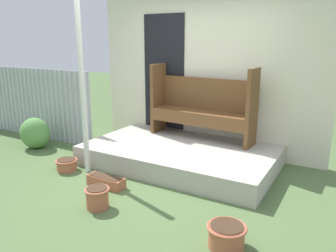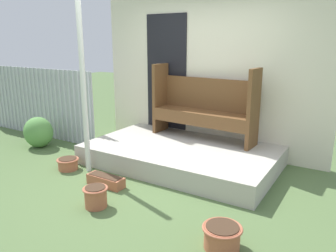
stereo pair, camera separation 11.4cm
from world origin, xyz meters
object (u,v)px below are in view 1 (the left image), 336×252
Objects in this scene: flower_pot_middle at (97,197)px; planter_box_rect at (106,181)px; shrub_by_fence at (35,133)px; bench at (202,104)px; support_post at (83,91)px; flower_pot_left at (67,164)px; flower_pot_right at (226,235)px.

planter_box_rect is at bearing 120.70° from flower_pot_middle.
bench is at bearing 23.30° from shrub_by_fence.
bench is 3.24× the size of shrub_by_fence.
flower_pot_middle is 0.53× the size of shrub_by_fence.
planter_box_rect is (0.57, -0.26, -1.11)m from support_post.
flower_pot_left is 1.31m from flower_pot_middle.
bench is at bearing 83.40° from flower_pot_middle.
flower_pot_left is 0.87m from planter_box_rect.
flower_pot_left is at bearing 151.57° from flower_pot_middle.
planter_box_rect is (-1.82, 0.46, -0.05)m from flower_pot_right.
support_post reaches higher than flower_pot_right.
flower_pot_left is 0.59× the size of shrub_by_fence.
support_post is 1.33× the size of bench.
flower_pot_left is at bearing -157.05° from support_post.
flower_pot_left is at bearing 167.51° from flower_pot_right.
flower_pot_right reaches higher than planter_box_rect.
flower_pot_middle is 0.55× the size of planter_box_rect.
support_post is 1.91m from bench.
support_post is 1.84m from shrub_by_fence.
flower_pot_left reaches higher than planter_box_rect.
planter_box_rect is (-0.29, 0.49, -0.06)m from flower_pot_middle.
flower_pot_left is (-1.41, -1.64, -0.77)m from bench.
shrub_by_fence reaches higher than planter_box_rect.
flower_pot_left is at bearing -127.28° from bench.
bench reaches higher than flower_pot_right.
support_post is at bearing 163.26° from flower_pot_right.
planter_box_rect is at bearing -24.56° from support_post.
flower_pot_right is at bearing -15.22° from shrub_by_fence.
flower_pot_right is at bearing 1.11° from flower_pot_middle.
bench reaches higher than flower_pot_left.
support_post is 8.12× the size of flower_pot_middle.
flower_pot_middle is at bearing -178.89° from flower_pot_right.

